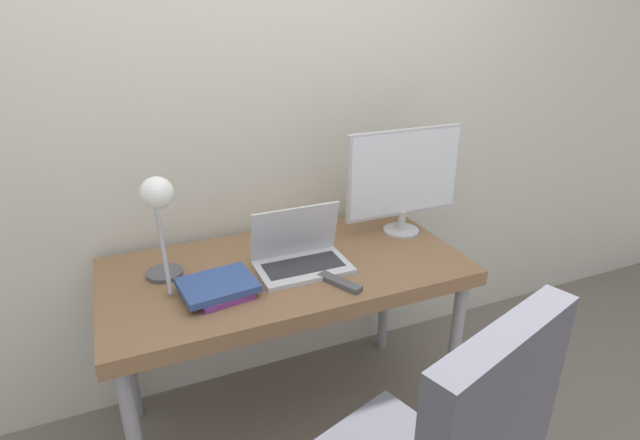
{
  "coord_description": "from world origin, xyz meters",
  "views": [
    {
      "loc": [
        -0.54,
        -1.27,
        1.69
      ],
      "look_at": [
        0.13,
        0.31,
        0.95
      ],
      "focal_mm": 28.0,
      "sensor_mm": 36.0,
      "label": 1
    }
  ],
  "objects_px": {
    "book_stack": "(219,287)",
    "laptop": "(300,255)",
    "monitor": "(404,177)",
    "desk_lamp": "(159,213)"
  },
  "relations": [
    {
      "from": "desk_lamp",
      "to": "book_stack",
      "type": "distance_m",
      "value": 0.32
    },
    {
      "from": "monitor",
      "to": "laptop",
      "type": "bearing_deg",
      "value": -166.35
    },
    {
      "from": "book_stack",
      "to": "laptop",
      "type": "bearing_deg",
      "value": 12.86
    },
    {
      "from": "desk_lamp",
      "to": "laptop",
      "type": "bearing_deg",
      "value": -0.1
    },
    {
      "from": "monitor",
      "to": "book_stack",
      "type": "height_order",
      "value": "monitor"
    },
    {
      "from": "monitor",
      "to": "book_stack",
      "type": "relative_size",
      "value": 1.97
    },
    {
      "from": "laptop",
      "to": "monitor",
      "type": "distance_m",
      "value": 0.58
    },
    {
      "from": "book_stack",
      "to": "monitor",
      "type": "bearing_deg",
      "value": 13.34
    },
    {
      "from": "monitor",
      "to": "desk_lamp",
      "type": "xyz_separation_m",
      "value": [
        -1.01,
        -0.13,
        0.05
      ]
    },
    {
      "from": "laptop",
      "to": "book_stack",
      "type": "height_order",
      "value": "laptop"
    }
  ]
}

